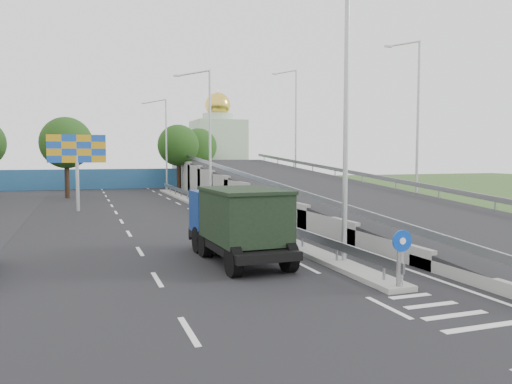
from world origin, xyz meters
name	(u,v)px	position (x,y,z in m)	size (l,w,h in m)	color
ground	(452,315)	(0.00, 0.00, 0.00)	(160.00, 160.00, 0.00)	#2D4C1E
road_surface	(182,221)	(-3.00, 20.00, 0.00)	(26.00, 90.00, 0.04)	black
median	(213,211)	(0.00, 24.00, 0.10)	(1.00, 44.00, 0.20)	gray
overpass_ramp	(310,186)	(7.50, 24.00, 1.75)	(10.00, 50.00, 3.50)	gray
median_guardrail	(213,202)	(0.00, 24.00, 0.75)	(0.09, 44.00, 0.71)	gray
sign_bollard	(401,258)	(0.00, 2.17, 1.03)	(0.64, 0.23, 1.67)	black
lamp_post_near	(341,105)	(0.11, 6.00, 5.81)	(2.74, 0.18, 10.08)	#B2B5B7
lamp_post_mid	(208,131)	(0.11, 26.00, 5.81)	(2.74, 0.18, 10.08)	#B2B5B7
lamp_post_far	(165,139)	(0.11, 46.00, 5.81)	(2.74, 0.18, 10.08)	#B2B5B7
blue_wall	(123,179)	(-4.00, 52.00, 1.20)	(30.00, 0.50, 2.40)	#27618F
church	(218,146)	(10.00, 60.00, 5.31)	(7.00, 7.00, 13.80)	#B2CCAD
billboard	(77,153)	(-9.00, 28.00, 4.19)	(4.00, 0.24, 5.50)	#B2B5B7
tree_left_mid	(66,143)	(-10.00, 40.00, 5.18)	(4.80, 4.80, 7.60)	black
tree_median_far	(178,145)	(2.00, 48.00, 5.18)	(4.80, 4.80, 7.60)	black
tree_ramp_far	(199,147)	(6.00, 55.00, 5.18)	(4.80, 4.80, 7.60)	black
dump_truck	(237,220)	(-3.15, 8.10, 1.55)	(2.64, 6.45, 2.81)	black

